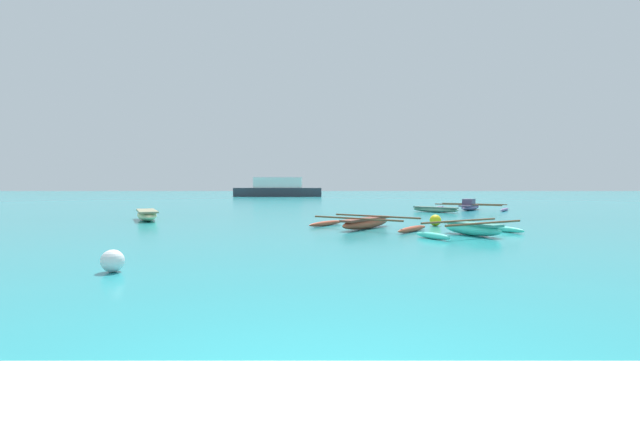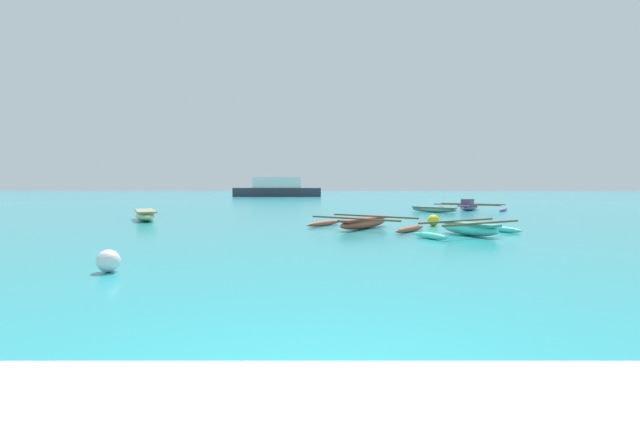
# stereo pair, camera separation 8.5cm
# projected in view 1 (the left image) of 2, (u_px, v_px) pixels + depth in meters

# --- Properties ---
(moored_boat_0) EXTENTS (2.61, 2.40, 0.34)m
(moored_boat_0) POSITION_uv_depth(u_px,v_px,m) (433.00, 209.00, 26.27)
(moored_boat_0) COLOR #7DA88B
(moored_boat_0) RESTS_ON ground_plane
(moored_boat_1) EXTENTS (2.17, 3.28, 0.49)m
(moored_boat_1) POSITION_uv_depth(u_px,v_px,m) (145.00, 215.00, 20.22)
(moored_boat_1) COLOR beige
(moored_boat_1) RESTS_ON ground_plane
(moored_boat_2) EXTENTS (4.01, 3.21, 0.48)m
(moored_boat_2) POSITION_uv_depth(u_px,v_px,m) (470.00, 228.00, 14.21)
(moored_boat_2) COLOR #4FEACD
(moored_boat_2) RESTS_ON ground_plane
(moored_boat_3) EXTENTS (5.11, 4.55, 0.76)m
(moored_boat_3) POSITION_uv_depth(u_px,v_px,m) (468.00, 206.00, 28.69)
(moored_boat_3) COLOR #846CA2
(moored_boat_3) RESTS_ON ground_plane
(moored_boat_4) EXTENTS (4.58, 4.23, 0.47)m
(moored_boat_4) POSITION_uv_depth(u_px,v_px,m) (364.00, 223.00, 16.43)
(moored_boat_4) COLOR #B04A31
(moored_boat_4) RESTS_ON ground_plane
(mooring_buoy_0) EXTENTS (0.47, 0.47, 0.47)m
(mooring_buoy_0) POSITION_uv_depth(u_px,v_px,m) (433.00, 220.00, 17.47)
(mooring_buoy_0) COLOR yellow
(mooring_buoy_0) RESTS_ON ground_plane
(mooring_buoy_2) EXTENTS (0.43, 0.43, 0.43)m
(mooring_buoy_2) POSITION_uv_depth(u_px,v_px,m) (110.00, 261.00, 8.17)
(mooring_buoy_2) COLOR white
(mooring_buoy_2) RESTS_ON ground_plane
(distant_ferry) EXTENTS (12.72, 2.80, 2.80)m
(distant_ferry) POSITION_uv_depth(u_px,v_px,m) (276.00, 189.00, 62.67)
(distant_ferry) COLOR #2D333D
(distant_ferry) RESTS_ON ground_plane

